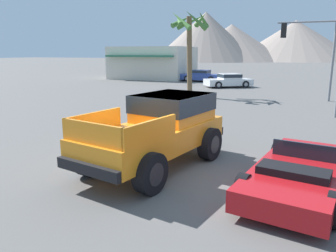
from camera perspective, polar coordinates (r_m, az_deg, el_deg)
name	(u,v)px	position (r m, az deg, el deg)	size (l,w,h in m)	color
ground_plane	(165,167)	(9.02, -0.45, -7.22)	(320.00, 320.00, 0.00)	#5B5956
orange_pickup_truck	(161,126)	(9.03, -1.25, -0.04)	(2.99, 5.16, 1.91)	orange
red_convertible_car	(299,174)	(8.01, 21.89, -7.71)	(2.46, 4.67, 1.00)	#B21419
parked_car_blue	(201,76)	(36.08, 5.82, 8.74)	(4.40, 2.06, 1.24)	#334C9E
parked_car_white	(229,80)	(30.35, 10.51, 7.83)	(4.43, 3.86, 1.21)	white
traffic_light_main	(310,43)	(23.34, 23.53, 13.07)	(3.55, 0.38, 5.21)	slate
palm_tree_tall	(190,32)	(23.52, 3.82, 16.09)	(2.78, 2.93, 5.87)	brown
storefront_building	(153,63)	(40.29, -2.56, 10.96)	(8.97, 7.83, 3.73)	beige
distant_mountain_range	(250,40)	(126.53, 14.06, 14.31)	(71.52, 60.61, 16.91)	gray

